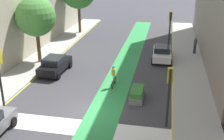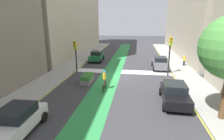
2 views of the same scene
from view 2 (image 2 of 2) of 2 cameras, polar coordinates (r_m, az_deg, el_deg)
name	(u,v)px [view 2 (image 2 of 2)]	position (r m, az deg, el deg)	size (l,w,h in m)	color
ground_plane	(121,76)	(20.81, 2.94, -2.03)	(120.00, 120.00, 0.00)	#38383D
bike_lane_paint	(110,76)	(20.96, -0.67, -1.87)	(2.40, 60.00, 0.01)	#2D8C47
crosswalk_band	(123,72)	(22.72, 3.40, -0.53)	(12.00, 1.80, 0.01)	silver
sidewalk_left	(189,79)	(21.51, 23.28, -2.50)	(3.00, 60.00, 0.15)	#9E9E99
curb_stripe_left	(175,79)	(21.18, 19.35, -2.57)	(0.16, 60.00, 0.01)	yellow
sidewalk_right	(60,73)	(22.67, -16.29, -0.98)	(3.00, 60.00, 0.15)	#9E9E99
curb_stripe_right	(72,74)	(22.12, -12.73, -1.32)	(0.16, 60.00, 0.01)	yellow
traffic_signal_near_right	(75,51)	(21.97, -11.54, 5.95)	(0.35, 0.52, 3.89)	black
traffic_signal_near_left	(170,49)	(21.41, 17.95, 6.33)	(0.35, 0.52, 4.47)	black
car_white_right_far	(15,121)	(11.68, -28.35, -14.13)	(2.11, 4.24, 1.57)	silver
car_black_left_far	(175,93)	(14.77, 19.27, -6.99)	(2.13, 4.26, 1.57)	black
car_green_right_near	(97,56)	(28.91, -4.92, 4.49)	(2.18, 4.28, 1.57)	#196033
car_grey_left_near	(160,63)	(24.77, 15.05, 2.20)	(2.05, 4.22, 1.57)	slate
cyclist_in_lane	(104,80)	(16.49, -2.45, -3.16)	(0.32, 1.73, 1.86)	black
pedestrian_sidewalk_left_a	(184,60)	(26.96, 21.95, 2.90)	(0.34, 0.34, 1.52)	#262638
median_planter	(87,79)	(18.84, -7.90, -2.73)	(0.99, 2.18, 0.85)	slate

